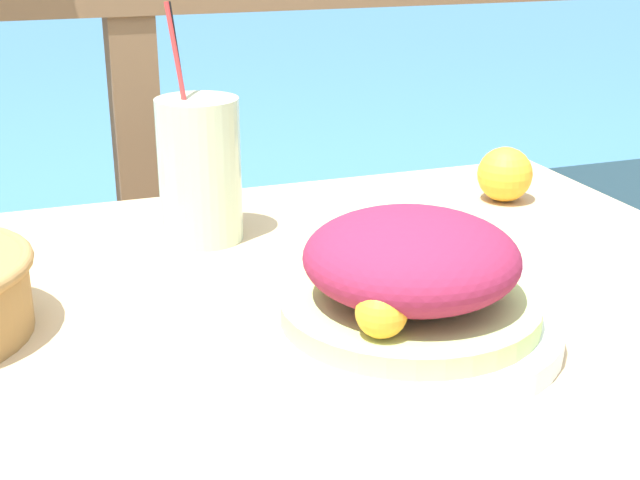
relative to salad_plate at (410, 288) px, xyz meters
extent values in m
cube|color=tan|center=(-0.11, 0.04, -0.07)|extent=(1.04, 0.85, 0.04)
cube|color=tan|center=(0.35, 0.41, -0.42)|extent=(0.06, 0.06, 0.66)
cube|color=brown|center=(-0.11, 0.77, -0.30)|extent=(0.07, 0.07, 0.90)
cube|color=teal|center=(-0.11, 3.27, -0.54)|extent=(12.00, 4.00, 0.42)
cylinder|color=white|center=(0.00, 0.00, -0.04)|extent=(0.25, 0.25, 0.02)
cylinder|color=#B7D17A|center=(0.00, 0.00, -0.02)|extent=(0.22, 0.22, 0.02)
ellipsoid|color=maroon|center=(0.00, 0.00, 0.03)|extent=(0.18, 0.18, 0.07)
sphere|color=#F9A328|center=(0.07, 0.02, 0.01)|extent=(0.04, 0.04, 0.04)
sphere|color=#F9A328|center=(-0.04, 0.06, 0.01)|extent=(0.04, 0.04, 0.04)
sphere|color=#F9A328|center=(-0.05, -0.06, 0.01)|extent=(0.04, 0.04, 0.04)
cylinder|color=beige|center=(-0.11, 0.30, 0.03)|extent=(0.09, 0.09, 0.16)
cylinder|color=black|center=(-0.12, 0.30, 0.10)|extent=(0.02, 0.06, 0.21)
cylinder|color=red|center=(-0.12, 0.30, 0.10)|extent=(0.03, 0.06, 0.21)
cube|color=silver|center=(0.16, 0.03, -0.04)|extent=(0.03, 0.18, 0.00)
cube|color=silver|center=(0.20, -0.03, -0.04)|extent=(0.02, 0.18, 0.00)
sphere|color=#F9A328|center=(0.27, 0.31, -0.01)|extent=(0.07, 0.07, 0.07)
camera|label=1|loc=(-0.30, -0.61, 0.29)|focal=50.00mm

